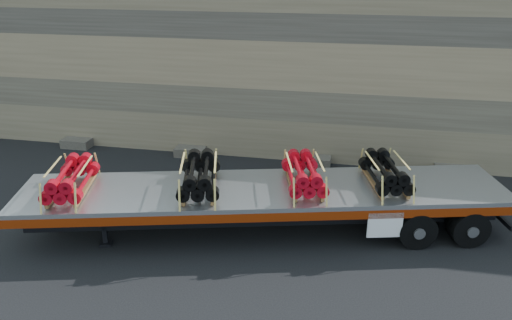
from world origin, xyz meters
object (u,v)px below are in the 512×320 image
(bundle_midrear, at_px, (304,175))
(bundle_rear, at_px, (386,173))
(bundle_midfront, at_px, (199,176))
(trailer, at_px, (263,209))
(bundle_front, at_px, (71,180))

(bundle_midrear, relative_size, bundle_rear, 1.01)
(bundle_midfront, relative_size, bundle_midrear, 1.06)
(trailer, distance_m, bundle_rear, 3.63)
(bundle_midrear, bearing_deg, bundle_midfront, 180.00)
(bundle_front, height_order, bundle_rear, bundle_front)
(bundle_front, relative_size, bundle_midrear, 1.01)
(bundle_front, xyz_separation_m, bundle_midfront, (3.41, 0.89, 0.02))
(bundle_midfront, xyz_separation_m, bundle_midrear, (2.84, 0.74, -0.02))
(bundle_front, bearing_deg, bundle_rear, 0.00)
(trailer, distance_m, bundle_midrear, 1.55)
(bundle_rear, bearing_deg, bundle_midfront, 180.00)
(bundle_midrear, xyz_separation_m, bundle_rear, (2.26, 0.59, -0.01))
(bundle_midfront, bearing_deg, bundle_rear, 0.00)
(trailer, xyz_separation_m, bundle_midfront, (-1.74, -0.45, 1.08))
(trailer, bearing_deg, bundle_midrear, 0.00)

